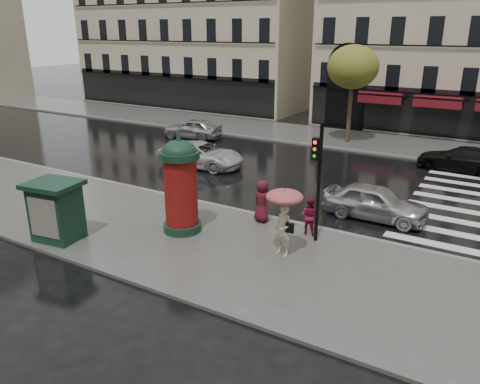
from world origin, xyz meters
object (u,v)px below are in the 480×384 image
Objects in this scene: man_burgundy at (262,201)px; car_far_silver at (193,128)px; woman_umbrella at (284,212)px; car_black at (462,159)px; woman_red at (310,216)px; traffic_light at (318,172)px; morris_column at (181,183)px; car_white at (201,155)px; newsstand at (56,210)px; car_silver at (375,202)px.

man_burgundy is 16.43m from car_far_silver.
woman_umbrella is 0.52× the size of car_black.
traffic_light is at bearing 134.11° from woman_red.
woman_red is at bearing 26.88° from morris_column.
car_black is 17.94m from car_far_silver.
car_far_silver reaches higher than car_white.
woman_umbrella is 15.32m from car_black.
traffic_light is 11.73m from car_white.
woman_umbrella is at bearing -107.91° from traffic_light.
newsstand is at bearing -29.47° from car_black.
car_white is (-9.20, 5.86, -0.16)m from woman_red.
morris_column is at bearing 30.88° from woman_red.
woman_red is 2.17m from man_burgundy.
car_white is (-9.11, 7.97, -1.04)m from woman_umbrella.
car_silver is at bearing 71.13° from traffic_light.
car_black is at bearing -96.17° from man_burgundy.
morris_column is (-4.41, -2.23, 1.21)m from woman_red.
car_black is 1.11× the size of car_far_silver.
traffic_light reaches higher than car_white.
woman_umbrella is 1.10× the size of newsstand.
traffic_light reaches higher than car_silver.
car_silver reaches higher than car_far_silver.
traffic_light is 4.36m from car_silver.
car_far_silver is at bearing 135.36° from woman_umbrella.
car_far_silver is at bearing -35.67° from woman_red.
morris_column is (-4.31, -0.12, 0.33)m from woman_umbrella.
woman_umbrella is at bearing 91.38° from woman_red.
car_silver is at bearing 71.43° from woman_umbrella.
traffic_light is at bearing 29.46° from newsstand.
newsstand is (-7.83, -3.11, -0.47)m from woman_umbrella.
car_white is (-4.80, 8.09, -1.37)m from morris_column.
woman_umbrella is at bearing 21.63° from newsstand.
woman_red is 0.85× the size of man_burgundy.
morris_column is 16.87m from car_far_silver.
car_white is 1.18× the size of car_far_silver.
woman_umbrella is 0.49× the size of car_white.
car_silver reaches higher than car_black.
woman_umbrella is 8.44m from newsstand.
morris_column reaches higher than car_far_silver.
woman_umbrella is 0.58× the size of car_far_silver.
woman_umbrella is 2.01m from traffic_light.
man_burgundy is 7.90m from newsstand.
car_black is (6.10, 12.44, -0.31)m from man_burgundy.
traffic_light is at bearing 42.15° from car_far_silver.
car_far_silver is at bearing 109.79° from newsstand.
car_silver is 11.21m from car_white.
woman_umbrella reaches higher than man_burgundy.
man_burgundy reaches higher than car_silver.
car_far_silver is (-11.81, 11.41, -0.27)m from man_burgundy.
traffic_light is at bearing 72.09° from woman_umbrella.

